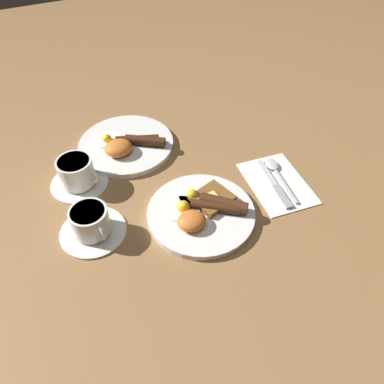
{
  "coord_description": "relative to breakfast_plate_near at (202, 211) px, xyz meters",
  "views": [
    {
      "loc": [
        -0.25,
        -0.49,
        0.65
      ],
      "look_at": [
        0.0,
        0.06,
        0.03
      ],
      "focal_mm": 35.0,
      "sensor_mm": 36.0,
      "label": 1
    }
  ],
  "objects": [
    {
      "name": "ground_plane",
      "position": [
        -0.0,
        -0.0,
        -0.01
      ],
      "size": [
        3.0,
        3.0,
        0.0
      ],
      "primitive_type": "plane",
      "color": "olive"
    },
    {
      "name": "breakfast_plate_near",
      "position": [
        0.0,
        0.0,
        0.0
      ],
      "size": [
        0.24,
        0.24,
        0.04
      ],
      "color": "white",
      "rests_on": "ground_plane"
    },
    {
      "name": "breakfast_plate_far",
      "position": [
        -0.08,
        0.3,
        -0.0
      ],
      "size": [
        0.26,
        0.26,
        0.05
      ],
      "color": "white",
      "rests_on": "ground_plane"
    },
    {
      "name": "teacup_near",
      "position": [
        -0.24,
        0.06,
        0.02
      ],
      "size": [
        0.14,
        0.14,
        0.07
      ],
      "color": "white",
      "rests_on": "ground_plane"
    },
    {
      "name": "teacup_far",
      "position": [
        -0.23,
        0.22,
        0.02
      ],
      "size": [
        0.14,
        0.14,
        0.07
      ],
      "color": "white",
      "rests_on": "ground_plane"
    },
    {
      "name": "napkin",
      "position": [
        0.21,
        0.01,
        -0.01
      ],
      "size": [
        0.15,
        0.21,
        0.01
      ],
      "primitive_type": "cube",
      "rotation": [
        0.0,
        0.0,
        -0.1
      ],
      "color": "white",
      "rests_on": "ground_plane"
    },
    {
      "name": "knife",
      "position": [
        0.2,
        0.0,
        -0.01
      ],
      "size": [
        0.04,
        0.17,
        0.01
      ],
      "rotation": [
        0.0,
        0.0,
        1.43
      ],
      "color": "silver",
      "rests_on": "napkin"
    },
    {
      "name": "spoon",
      "position": [
        0.23,
        0.05,
        -0.0
      ],
      "size": [
        0.04,
        0.16,
        0.01
      ],
      "rotation": [
        0.0,
        0.0,
        1.41
      ],
      "color": "silver",
      "rests_on": "napkin"
    }
  ]
}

